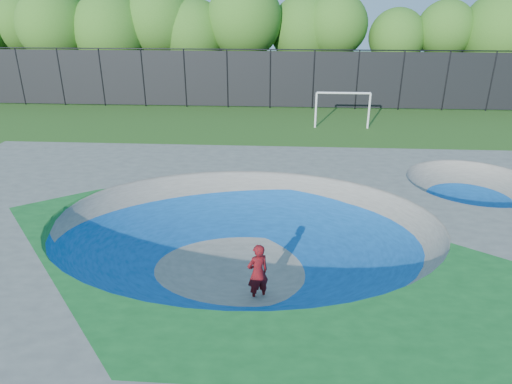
% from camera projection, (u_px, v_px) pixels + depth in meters
% --- Properties ---
extents(ground, '(120.00, 120.00, 0.00)m').
position_uv_depth(ground, '(245.00, 267.00, 13.24)').
color(ground, '#275116').
rests_on(ground, ground).
extents(skate_deck, '(22.00, 14.00, 1.50)m').
position_uv_depth(skate_deck, '(244.00, 244.00, 12.95)').
color(skate_deck, gray).
rests_on(skate_deck, ground).
extents(skater, '(0.70, 0.63, 1.61)m').
position_uv_depth(skater, '(258.00, 273.00, 11.50)').
color(skater, '#B60E14').
rests_on(skater, ground).
extents(skateboard, '(0.80, 0.54, 0.05)m').
position_uv_depth(skateboard, '(258.00, 299.00, 11.80)').
color(skateboard, black).
rests_on(skateboard, ground).
extents(soccer_goal, '(3.26, 0.12, 2.15)m').
position_uv_depth(soccer_goal, '(343.00, 103.00, 26.93)').
color(soccer_goal, silver).
rests_on(soccer_goal, ground).
extents(fence, '(48.09, 0.09, 4.04)m').
position_uv_depth(fence, '(270.00, 78.00, 31.71)').
color(fence, black).
rests_on(fence, ground).
extents(treeline, '(51.89, 7.72, 8.59)m').
position_uv_depth(treeline, '(234.00, 28.00, 35.13)').
color(treeline, '#4D3626').
rests_on(treeline, ground).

